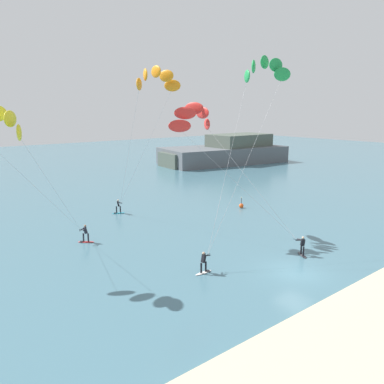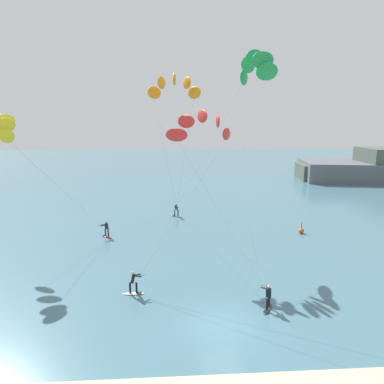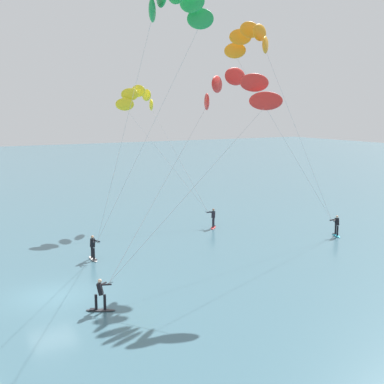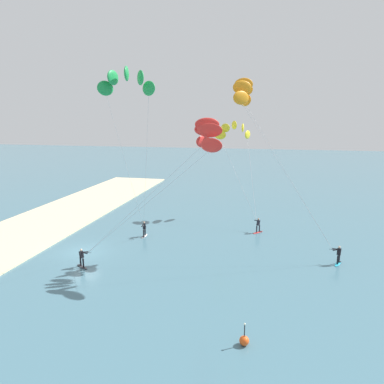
{
  "view_description": "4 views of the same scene",
  "coord_description": "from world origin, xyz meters",
  "views": [
    {
      "loc": [
        -23.2,
        -16.35,
        12.01
      ],
      "look_at": [
        -0.94,
        11.16,
        4.42
      ],
      "focal_mm": 36.35,
      "sensor_mm": 36.0,
      "label": 1
    },
    {
      "loc": [
        -2.82,
        -17.82,
        11.85
      ],
      "look_at": [
        -1.11,
        9.69,
        5.98
      ],
      "focal_mm": 32.2,
      "sensor_mm": 36.0,
      "label": 2
    },
    {
      "loc": [
        26.53,
        -6.12,
        10.04
      ],
      "look_at": [
        -2.0,
        9.89,
        4.68
      ],
      "focal_mm": 47.21,
      "sensor_mm": 36.0,
      "label": 3
    },
    {
      "loc": [
        28.58,
        16.9,
        12.57
      ],
      "look_at": [
        -3.28,
        9.93,
        5.66
      ],
      "focal_mm": 32.64,
      "sensor_mm": 36.0,
      "label": 4
    }
  ],
  "objects": [
    {
      "name": "kitesurfer_downwind",
      "position": [
        -16.36,
        12.66,
        10.63
      ],
      "size": [
        9.61,
        6.77,
        12.26
      ],
      "color": "red",
      "rests_on": "ground"
    },
    {
      "name": "marker_buoy",
      "position": [
        10.86,
        16.04,
        0.3
      ],
      "size": [
        0.56,
        0.56,
        1.38
      ],
      "color": "#EA5119",
      "rests_on": "ground"
    },
    {
      "name": "kitesurfer_mid_water",
      "position": [
        2.5,
        6.17,
        14.56
      ],
      "size": [
        10.26,
        4.57,
        16.39
      ],
      "color": "white",
      "rests_on": "ground"
    },
    {
      "name": "distant_headland",
      "position": [
        38.31,
        47.15,
        2.14
      ],
      "size": [
        29.51,
        16.9,
        6.38
      ],
      "color": "#4C564C",
      "rests_on": "ground"
    },
    {
      "name": "kitesurfer_nearshore",
      "position": [
        0.02,
        11.54,
        10.91
      ],
      "size": [
        7.05,
        12.67,
        12.62
      ],
      "color": "#333338",
      "rests_on": "ground"
    },
    {
      "name": "kitesurfer_far_out",
      "position": [
        -2.4,
        15.0,
        14.11
      ],
      "size": [
        4.97,
        10.03,
        15.91
      ],
      "color": "#23ADD1",
      "rests_on": "ground"
    },
    {
      "name": "ground_plane",
      "position": [
        0.0,
        0.0,
        0.0
      ],
      "size": [
        240.0,
        240.0,
        0.0
      ],
      "primitive_type": "plane",
      "color": "#426B7A"
    }
  ]
}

